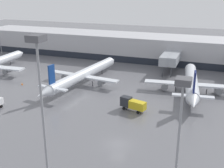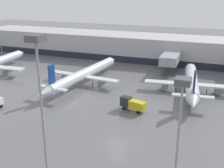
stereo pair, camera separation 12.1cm
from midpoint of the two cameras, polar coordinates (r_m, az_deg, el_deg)
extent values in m
plane|color=slate|center=(49.84, 1.17, -12.19)|extent=(320.00, 320.00, 0.00)
cube|color=#B2B2B7|center=(105.43, 12.51, 6.85)|extent=(160.00, 16.00, 9.00)
cube|color=#1E232D|center=(98.41, 11.67, 4.08)|extent=(156.80, 0.10, 2.40)
cube|color=#9399A0|center=(91.39, 12.57, 5.08)|extent=(2.60, 12.38, 2.80)
cylinder|color=#3F4247|center=(86.80, 11.88, 2.35)|extent=(0.44, 0.44, 3.20)
cube|color=#9399A0|center=(91.63, 10.97, 5.23)|extent=(2.60, 12.63, 2.80)
cylinder|color=#3F4247|center=(86.94, 10.19, 2.49)|extent=(0.44, 0.44, 3.20)
cylinder|color=silver|center=(75.77, 15.80, 0.50)|extent=(6.12, 25.43, 3.13)
cone|color=silver|center=(89.52, 15.58, 3.32)|extent=(3.36, 3.77, 2.97)
cone|color=silver|center=(61.71, 16.14, -3.77)|extent=(3.36, 5.00, 2.82)
cube|color=silver|center=(75.37, 15.77, -0.10)|extent=(24.19, 5.44, 0.44)
cube|color=silver|center=(64.72, 16.07, -2.39)|extent=(9.25, 2.53, 0.35)
cube|color=navy|center=(63.67, 16.33, 0.27)|extent=(0.64, 2.36, 5.08)
cylinder|color=slate|center=(75.63, 10.62, -0.39)|extent=(2.05, 3.04, 1.72)
cylinder|color=slate|center=(76.30, 20.75, -1.16)|extent=(2.05, 3.04, 1.72)
cylinder|color=#2D2D33|center=(84.21, 15.55, 0.87)|extent=(0.20, 0.20, 1.32)
cylinder|color=#2D2D33|center=(75.14, 12.76, -1.07)|extent=(0.20, 0.20, 1.32)
cylinder|color=#2D2D33|center=(75.53, 18.60, -1.51)|extent=(0.20, 0.20, 1.32)
cylinder|color=silver|center=(79.99, -5.61, 2.09)|extent=(6.38, 31.40, 2.85)
cone|color=silver|center=(94.40, -0.01, 4.80)|extent=(3.05, 3.42, 2.71)
cone|color=silver|center=(66.53, -13.82, -1.91)|extent=(3.03, 4.54, 2.57)
cube|color=silver|center=(79.53, -5.90, 1.56)|extent=(21.68, 4.73, 0.44)
cube|color=silver|center=(68.85, -12.03, -0.80)|extent=(8.28, 2.21, 0.35)
cube|color=navy|center=(67.88, -12.21, 1.69)|extent=(0.59, 2.09, 5.14)
cylinder|color=slate|center=(83.10, -9.39, 1.54)|extent=(1.84, 2.69, 1.57)
cylinder|color=slate|center=(76.82, -2.08, 0.34)|extent=(1.84, 2.69, 1.57)
cylinder|color=#2D2D33|center=(88.92, -2.07, 2.56)|extent=(0.20, 0.20, 1.44)
cylinder|color=#2D2D33|center=(81.21, -8.21, 0.77)|extent=(0.20, 0.20, 1.44)
cylinder|color=#2D2D33|center=(77.60, -4.03, 0.05)|extent=(0.20, 0.20, 1.44)
cone|color=silver|center=(110.06, -18.03, 5.96)|extent=(2.72, 3.10, 2.56)
cylinder|color=slate|center=(92.97, -20.50, 2.55)|extent=(1.66, 3.49, 1.48)
cylinder|color=#2D2D33|center=(105.24, -20.00, 4.05)|extent=(0.20, 0.20, 1.60)
cube|color=gold|center=(61.51, 5.14, -4.30)|extent=(3.96, 2.62, 1.75)
cube|color=#26282D|center=(62.81, 2.83, -3.53)|extent=(2.58, 2.18, 2.17)
cylinder|color=black|center=(62.80, 2.35, -4.95)|extent=(0.74, 0.42, 0.70)
cylinder|color=black|center=(64.03, 3.12, -4.48)|extent=(0.74, 0.42, 0.70)
cylinder|color=black|center=(61.08, 5.25, -5.73)|extent=(0.74, 0.42, 0.70)
cylinder|color=black|center=(62.34, 5.99, -5.23)|extent=(0.74, 0.42, 0.70)
cylinder|color=black|center=(68.58, -21.63, -4.23)|extent=(0.26, 0.70, 0.70)
cone|color=orange|center=(82.59, -17.85, 0.03)|extent=(0.50, 0.50, 0.61)
cylinder|color=gray|center=(36.14, 13.20, -11.68)|extent=(0.30, 0.30, 15.30)
cube|color=#4C4C51|center=(32.86, 14.24, 0.52)|extent=(1.80, 1.80, 0.80)
cylinder|color=gray|center=(36.31, -13.87, -7.39)|extent=(0.30, 0.30, 19.99)
cube|color=#4C4C51|center=(33.15, -15.28, 8.96)|extent=(1.80, 1.80, 0.80)
camera|label=1|loc=(0.06, -90.05, -0.02)|focal=45.00mm
camera|label=2|loc=(0.06, 89.95, 0.02)|focal=45.00mm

